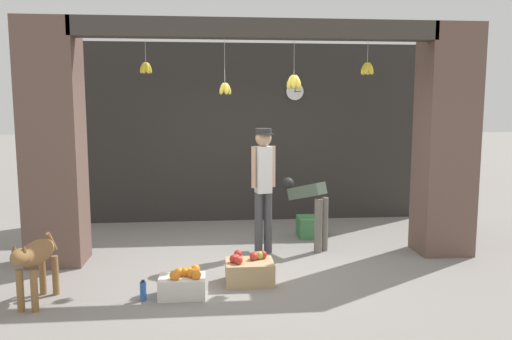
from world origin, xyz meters
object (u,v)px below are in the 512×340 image
at_px(worker_stooping, 310,204).
at_px(fruit_crate_oranges, 183,284).
at_px(water_bottle, 143,291).
at_px(fruit_crate_apples, 249,270).
at_px(wall_clock, 295,91).
at_px(produce_box_green, 312,227).
at_px(shopkeeper, 263,180).
at_px(dog, 35,258).

height_order(worker_stooping, fruit_crate_oranges, worker_stooping).
bearing_deg(fruit_crate_oranges, water_bottle, -169.90).
bearing_deg(fruit_crate_apples, worker_stooping, 53.40).
bearing_deg(wall_clock, water_bottle, -121.66).
xyz_separation_m(worker_stooping, fruit_crate_oranges, (-1.71, -1.66, -0.52)).
bearing_deg(water_bottle, produce_box_green, 45.94).
xyz_separation_m(shopkeeper, wall_clock, (0.77, 2.02, 1.25)).
xyz_separation_m(worker_stooping, produce_box_green, (0.16, 0.63, -0.50)).
relative_size(worker_stooping, produce_box_green, 2.30).
xyz_separation_m(fruit_crate_oranges, fruit_crate_apples, (0.74, 0.35, 0.01)).
xyz_separation_m(shopkeeper, produce_box_green, (0.85, 0.80, -0.88)).
bearing_deg(fruit_crate_apples, fruit_crate_oranges, -154.48).
distance_m(worker_stooping, water_bottle, 2.80).
distance_m(shopkeeper, wall_clock, 2.49).
relative_size(produce_box_green, water_bottle, 1.95).
bearing_deg(shopkeeper, produce_box_green, -150.42).
bearing_deg(water_bottle, fruit_crate_apples, 20.32).
relative_size(fruit_crate_apples, produce_box_green, 1.28).
relative_size(dog, worker_stooping, 0.88).
relative_size(dog, shopkeeper, 0.50).
bearing_deg(wall_clock, fruit_crate_apples, -108.45).
xyz_separation_m(fruit_crate_oranges, water_bottle, (-0.41, -0.07, -0.04)).
bearing_deg(fruit_crate_oranges, dog, -177.34).
bearing_deg(dog, fruit_crate_apples, 109.35).
distance_m(worker_stooping, fruit_crate_oranges, 2.44).
height_order(shopkeeper, fruit_crate_oranges, shopkeeper).
distance_m(dog, shopkeeper, 3.01).
bearing_deg(fruit_crate_oranges, shopkeeper, 55.47).
distance_m(fruit_crate_oranges, wall_clock, 4.49).
bearing_deg(dog, produce_box_green, 133.65).
distance_m(worker_stooping, produce_box_green, 0.82).
xyz_separation_m(dog, fruit_crate_oranges, (1.49, 0.07, -0.35)).
bearing_deg(worker_stooping, fruit_crate_oranges, -177.42).
xyz_separation_m(dog, fruit_crate_apples, (2.23, 0.42, -0.34)).
height_order(worker_stooping, fruit_crate_apples, worker_stooping).
height_order(dog, water_bottle, dog).
xyz_separation_m(produce_box_green, wall_clock, (-0.08, 1.22, 2.12)).
distance_m(shopkeeper, worker_stooping, 0.80).
bearing_deg(shopkeeper, worker_stooping, 179.97).
bearing_deg(wall_clock, shopkeeper, -110.85).
distance_m(fruit_crate_apples, wall_clock, 3.95).
bearing_deg(fruit_crate_oranges, fruit_crate_apples, 25.52).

